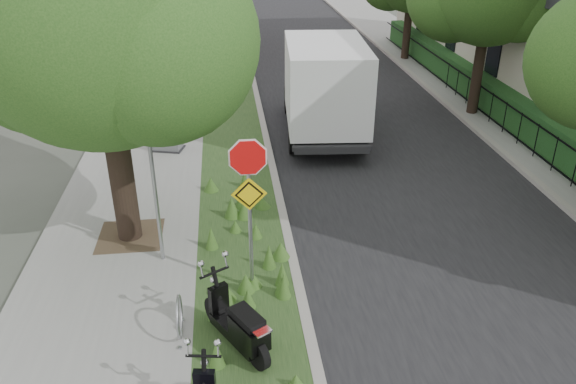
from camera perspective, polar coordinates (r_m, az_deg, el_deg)
The scene contains 16 objects.
ground at distance 10.80m, azimuth 4.16°, elevation -11.49°, with size 120.00×120.00×0.00m, color #4C5147.
sidewalk_near at distance 19.60m, azimuth -13.69°, elevation 6.48°, with size 3.50×60.00×0.12m, color gray.
verge at distance 19.44m, azimuth -5.58°, elevation 6.97°, with size 2.00×60.00×0.12m, color #23401B.
kerb_near at distance 19.48m, azimuth -2.62°, elevation 7.12°, with size 0.20×60.00×0.13m, color #9E9991.
road at distance 20.03m, azimuth 7.50°, elevation 7.30°, with size 7.00×60.00×0.01m, color black.
kerb_far at distance 21.11m, azimuth 16.86°, elevation 7.58°, with size 0.20×60.00×0.13m, color #9E9991.
footpath_far at distance 21.83m, azimuth 21.00°, elevation 7.55°, with size 3.20×60.00×0.12m, color gray.
street_tree_main at distance 11.53m, azimuth -19.05°, elevation 16.14°, with size 6.21×5.54×7.66m.
bare_post at distance 11.16m, azimuth -13.57°, elevation 1.97°, with size 0.08×0.08×4.00m.
bike_hoop at distance 9.92m, azimuth -10.97°, elevation -12.35°, with size 0.06×0.78×0.77m.
sign_assembly at distance 9.89m, azimuth -4.00°, elevation 0.64°, with size 0.94×0.08×3.22m.
fence_far at distance 21.21m, azimuth 18.84°, elevation 9.11°, with size 0.04×24.00×1.00m.
hedge_far at distance 21.52m, azimuth 20.55°, elevation 9.08°, with size 1.00×24.00×1.10m, color #1E3F16.
scooter_near at distance 9.44m, azimuth -4.70°, elevation -13.87°, with size 1.08×1.65×0.88m.
box_truck at distance 18.12m, azimuth 3.65°, elevation 11.00°, with size 2.68×5.93×2.61m.
utility_cabinet at distance 17.24m, azimuth -12.30°, elevation 6.10°, with size 1.06×0.84×1.24m.
Camera 1 is at (-1.73, -8.26, 6.73)m, focal length 35.00 mm.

